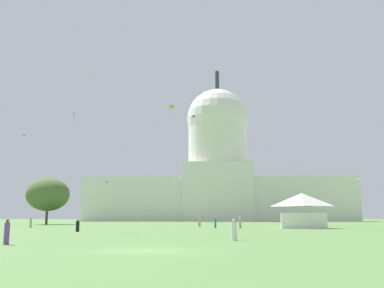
{
  "coord_description": "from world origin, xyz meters",
  "views": [
    {
      "loc": [
        3.92,
        -23.75,
        1.74
      ],
      "look_at": [
        -2.96,
        92.46,
        21.1
      ],
      "focal_mm": 41.24,
      "sensor_mm": 36.0,
      "label": 1
    }
  ],
  "objects_px": {
    "person_black_front_left": "(78,226)",
    "kite_gold_mid": "(171,107)",
    "kite_black_low": "(22,137)",
    "person_tan_front_center": "(199,223)",
    "person_tan_back_left": "(31,223)",
    "kite_lime_low": "(306,165)",
    "person_teal_lawn_far_right": "(215,223)",
    "kite_violet_mid": "(193,116)",
    "kite_magenta_mid": "(74,116)",
    "tree_west_mid": "(48,195)",
    "person_purple_lawn_far_left": "(7,233)",
    "kite_turquoise_low": "(107,182)",
    "capitol_building": "(218,175)",
    "event_tent": "(302,210)",
    "person_tan_edge_west": "(240,223)",
    "kite_white_high": "(90,73)",
    "person_white_mid_right": "(234,231)",
    "kite_pink_low": "(361,181)"
  },
  "relations": [
    {
      "from": "person_black_front_left",
      "to": "kite_gold_mid",
      "type": "distance_m",
      "value": 78.58
    },
    {
      "from": "kite_gold_mid",
      "to": "kite_black_low",
      "type": "bearing_deg",
      "value": -82.84
    },
    {
      "from": "person_tan_front_center",
      "to": "person_tan_back_left",
      "type": "relative_size",
      "value": 0.94
    },
    {
      "from": "person_tan_back_left",
      "to": "kite_lime_low",
      "type": "bearing_deg",
      "value": -50.09
    },
    {
      "from": "kite_lime_low",
      "to": "person_teal_lawn_far_right",
      "type": "bearing_deg",
      "value": 143.8
    },
    {
      "from": "kite_violet_mid",
      "to": "kite_magenta_mid",
      "type": "height_order",
      "value": "kite_magenta_mid"
    },
    {
      "from": "tree_west_mid",
      "to": "person_purple_lawn_far_left",
      "type": "height_order",
      "value": "tree_west_mid"
    },
    {
      "from": "kite_turquoise_low",
      "to": "capitol_building",
      "type": "bearing_deg",
      "value": 37.23
    },
    {
      "from": "kite_violet_mid",
      "to": "kite_turquoise_low",
      "type": "bearing_deg",
      "value": 17.14
    },
    {
      "from": "event_tent",
      "to": "kite_black_low",
      "type": "relative_size",
      "value": 6.04
    },
    {
      "from": "person_purple_lawn_far_left",
      "to": "kite_violet_mid",
      "type": "bearing_deg",
      "value": -119.93
    },
    {
      "from": "person_teal_lawn_far_right",
      "to": "kite_turquoise_low",
      "type": "xyz_separation_m",
      "value": [
        -42.59,
        96.76,
        14.58
      ]
    },
    {
      "from": "tree_west_mid",
      "to": "kite_lime_low",
      "type": "bearing_deg",
      "value": -11.11
    },
    {
      "from": "capitol_building",
      "to": "kite_turquoise_low",
      "type": "bearing_deg",
      "value": -151.9
    },
    {
      "from": "person_tan_edge_west",
      "to": "kite_black_low",
      "type": "height_order",
      "value": "kite_black_low"
    },
    {
      "from": "tree_west_mid",
      "to": "kite_white_high",
      "type": "relative_size",
      "value": 9.06
    },
    {
      "from": "person_white_mid_right",
      "to": "kite_gold_mid",
      "type": "xyz_separation_m",
      "value": [
        -14.52,
        90.32,
        32.76
      ]
    },
    {
      "from": "tree_west_mid",
      "to": "kite_magenta_mid",
      "type": "relative_size",
      "value": 3.89
    },
    {
      "from": "person_black_front_left",
      "to": "kite_violet_mid",
      "type": "height_order",
      "value": "kite_violet_mid"
    },
    {
      "from": "person_black_front_left",
      "to": "kite_lime_low",
      "type": "height_order",
      "value": "kite_lime_low"
    },
    {
      "from": "person_white_mid_right",
      "to": "kite_lime_low",
      "type": "xyz_separation_m",
      "value": [
        17.33,
        58.91,
        11.83
      ]
    },
    {
      "from": "kite_violet_mid",
      "to": "person_tan_edge_west",
      "type": "bearing_deg",
      "value": 162.63
    },
    {
      "from": "person_tan_edge_west",
      "to": "tree_west_mid",
      "type": "bearing_deg",
      "value": -175.77
    },
    {
      "from": "kite_black_low",
      "to": "person_white_mid_right",
      "type": "bearing_deg",
      "value": 9.61
    },
    {
      "from": "person_white_mid_right",
      "to": "kite_black_low",
      "type": "relative_size",
      "value": 1.25
    },
    {
      "from": "event_tent",
      "to": "person_white_mid_right",
      "type": "height_order",
      "value": "event_tent"
    },
    {
      "from": "person_teal_lawn_far_right",
      "to": "kite_gold_mid",
      "type": "relative_size",
      "value": 0.49
    },
    {
      "from": "capitol_building",
      "to": "person_tan_back_left",
      "type": "xyz_separation_m",
      "value": [
        -31.2,
        -118.91,
        -19.0
      ]
    },
    {
      "from": "event_tent",
      "to": "tree_west_mid",
      "type": "xyz_separation_m",
      "value": [
        -54.5,
        32.76,
        4.33
      ]
    },
    {
      "from": "person_white_mid_right",
      "to": "kite_magenta_mid",
      "type": "bearing_deg",
      "value": -70.58
    },
    {
      "from": "event_tent",
      "to": "person_purple_lawn_far_left",
      "type": "xyz_separation_m",
      "value": [
        -26.95,
        -43.86,
        -2.06
      ]
    },
    {
      "from": "event_tent",
      "to": "kite_lime_low",
      "type": "height_order",
      "value": "kite_lime_low"
    },
    {
      "from": "tree_west_mid",
      "to": "kite_turquoise_low",
      "type": "relative_size",
      "value": 13.53
    },
    {
      "from": "person_teal_lawn_far_right",
      "to": "kite_magenta_mid",
      "type": "bearing_deg",
      "value": 164.35
    },
    {
      "from": "person_tan_front_center",
      "to": "person_tan_back_left",
      "type": "height_order",
      "value": "person_tan_back_left"
    },
    {
      "from": "person_white_mid_right",
      "to": "kite_pink_low",
      "type": "relative_size",
      "value": 0.71
    },
    {
      "from": "kite_pink_low",
      "to": "person_purple_lawn_far_left",
      "type": "bearing_deg",
      "value": -121.64
    },
    {
      "from": "person_tan_edge_west",
      "to": "kite_gold_mid",
      "type": "distance_m",
      "value": 65.94
    },
    {
      "from": "tree_west_mid",
      "to": "kite_lime_low",
      "type": "distance_m",
      "value": 60.97
    },
    {
      "from": "person_tan_front_center",
      "to": "kite_lime_low",
      "type": "bearing_deg",
      "value": -113.13
    },
    {
      "from": "person_teal_lawn_far_right",
      "to": "kite_lime_low",
      "type": "relative_size",
      "value": 0.89
    },
    {
      "from": "kite_white_high",
      "to": "capitol_building",
      "type": "bearing_deg",
      "value": 2.85
    },
    {
      "from": "capitol_building",
      "to": "person_teal_lawn_far_right",
      "type": "height_order",
      "value": "capitol_building"
    },
    {
      "from": "person_tan_front_center",
      "to": "person_tan_back_left",
      "type": "bearing_deg",
      "value": 59.05
    },
    {
      "from": "person_tan_back_left",
      "to": "person_teal_lawn_far_right",
      "type": "bearing_deg",
      "value": -73.97
    },
    {
      "from": "person_white_mid_right",
      "to": "person_tan_back_left",
      "type": "relative_size",
      "value": 0.97
    },
    {
      "from": "person_purple_lawn_far_left",
      "to": "kite_magenta_mid",
      "type": "distance_m",
      "value": 109.71
    },
    {
      "from": "person_teal_lawn_far_right",
      "to": "kite_gold_mid",
      "type": "bearing_deg",
      "value": 140.91
    },
    {
      "from": "person_teal_lawn_far_right",
      "to": "person_white_mid_right",
      "type": "distance_m",
      "value": 37.76
    },
    {
      "from": "person_black_front_left",
      "to": "person_purple_lawn_far_left",
      "type": "distance_m",
      "value": 25.23
    }
  ]
}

